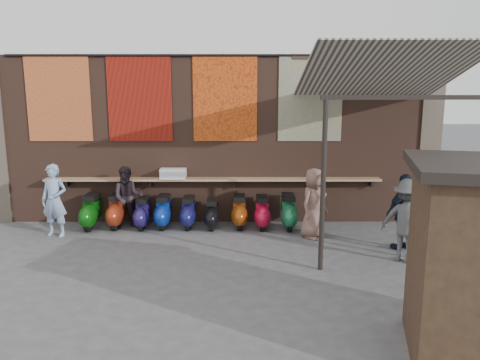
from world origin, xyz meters
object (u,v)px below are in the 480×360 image
at_px(shopper_grey, 407,221).
at_px(diner_left, 54,200).
at_px(scooter_stool_2, 143,213).
at_px(shopper_navy, 405,212).
at_px(scooter_stool_8, 288,212).
at_px(scooter_stool_6, 239,212).
at_px(scooter_stool_3, 164,212).
at_px(diner_right, 128,198).
at_px(scooter_stool_4, 189,213).
at_px(scooter_stool_0, 91,212).
at_px(scooter_stool_7, 262,213).
at_px(shopper_tan, 314,203).
at_px(scooter_stool_1, 117,211).
at_px(scooter_stool_5, 212,214).
at_px(shelf_box, 173,174).

bearing_deg(shopper_grey, diner_left, 29.38).
height_order(scooter_stool_2, shopper_navy, shopper_navy).
distance_m(scooter_stool_8, diner_left, 5.27).
bearing_deg(scooter_stool_6, scooter_stool_8, -3.74).
relative_size(scooter_stool_3, diner_right, 0.54).
bearing_deg(scooter_stool_4, scooter_stool_8, -1.20).
xyz_separation_m(scooter_stool_6, diner_right, (-2.60, -0.04, 0.36)).
bearing_deg(scooter_stool_0, scooter_stool_7, 0.11).
xyz_separation_m(diner_left, shopper_grey, (7.22, -1.58, -0.01)).
bearing_deg(diner_right, shopper_grey, -31.65).
distance_m(scooter_stool_2, shopper_tan, 3.98).
bearing_deg(diner_left, shopper_navy, 3.13).
bearing_deg(shopper_grey, diner_right, 20.96).
relative_size(scooter_stool_0, scooter_stool_6, 1.07).
relative_size(scooter_stool_4, shopper_navy, 0.49).
distance_m(scooter_stool_8, shopper_tan, 0.92).
relative_size(scooter_stool_1, shopper_navy, 0.53).
xyz_separation_m(scooter_stool_5, shopper_tan, (2.27, -0.68, 0.44)).
bearing_deg(scooter_stool_0, diner_right, 3.04).
relative_size(scooter_stool_1, scooter_stool_6, 1.04).
relative_size(scooter_stool_2, scooter_stool_4, 0.99).
relative_size(shelf_box, scooter_stool_1, 0.73).
height_order(shopper_grey, shopper_tan, shopper_grey).
relative_size(scooter_stool_7, shopper_navy, 0.51).
relative_size(scooter_stool_6, shopper_navy, 0.51).
bearing_deg(scooter_stool_8, shopper_tan, -55.50).
bearing_deg(shopper_tan, shopper_navy, -69.68).
distance_m(scooter_stool_6, diner_right, 2.63).
bearing_deg(scooter_stool_6, scooter_stool_3, -179.99).
xyz_separation_m(scooter_stool_1, scooter_stool_4, (1.69, -0.04, -0.03)).
height_order(scooter_stool_5, shopper_navy, shopper_navy).
bearing_deg(scooter_stool_4, scooter_stool_5, -6.26).
bearing_deg(scooter_stool_0, scooter_stool_4, 1.45).
bearing_deg(scooter_stool_8, shopper_navy, -33.84).
height_order(scooter_stool_0, shopper_navy, shopper_navy).
relative_size(scooter_stool_7, diner_left, 0.49).
bearing_deg(shopper_navy, scooter_stool_3, -42.24).
xyz_separation_m(scooter_stool_2, shopper_navy, (5.60, -1.49, 0.42)).
height_order(diner_right, shopper_tan, shopper_tan).
bearing_deg(scooter_stool_2, scooter_stool_7, -0.50).
relative_size(shelf_box, scooter_stool_5, 0.85).
xyz_separation_m(scooter_stool_0, shopper_grey, (6.61, -2.13, 0.39)).
relative_size(scooter_stool_7, shopper_tan, 0.51).
bearing_deg(diner_right, diner_left, -168.78).
relative_size(scooter_stool_5, scooter_stool_6, 0.90).
height_order(scooter_stool_1, shopper_grey, shopper_grey).
relative_size(scooter_stool_2, scooter_stool_8, 0.91).
bearing_deg(scooter_stool_1, scooter_stool_5, -2.44).
bearing_deg(diner_right, scooter_stool_5, -12.35).
relative_size(scooter_stool_4, shopper_grey, 0.48).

